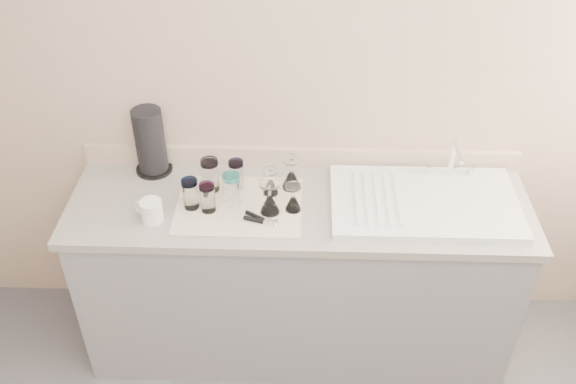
{
  "coord_description": "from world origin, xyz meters",
  "views": [
    {
      "loc": [
        0.02,
        -1.03,
        2.67
      ],
      "look_at": [
        -0.05,
        1.15,
        1.0
      ],
      "focal_mm": 40.0,
      "sensor_mm": 36.0,
      "label": 1
    }
  ],
  "objects_px": {
    "sink_unit": "(425,202)",
    "goblet_front_right": "(293,201)",
    "tumbler_magenta": "(190,193)",
    "white_mug": "(151,211)",
    "tumbler_purple": "(236,174)",
    "can_opener": "(261,220)",
    "goblet_back_right": "(291,178)",
    "goblet_back_left": "(271,185)",
    "tumbler_blue": "(208,197)",
    "goblet_front_left": "(270,202)",
    "paper_towel_roll": "(150,142)",
    "tumbler_lavender": "(232,190)",
    "tumbler_cyan": "(210,175)"
  },
  "relations": [
    {
      "from": "white_mug",
      "to": "tumbler_cyan",
      "type": "bearing_deg",
      "value": 42.81
    },
    {
      "from": "goblet_back_left",
      "to": "goblet_front_left",
      "type": "xyz_separation_m",
      "value": [
        0.0,
        -0.13,
        0.01
      ]
    },
    {
      "from": "can_opener",
      "to": "paper_towel_roll",
      "type": "distance_m",
      "value": 0.67
    },
    {
      "from": "tumbler_lavender",
      "to": "tumbler_cyan",
      "type": "bearing_deg",
      "value": 135.96
    },
    {
      "from": "sink_unit",
      "to": "paper_towel_roll",
      "type": "height_order",
      "value": "paper_towel_roll"
    },
    {
      "from": "tumbler_cyan",
      "to": "goblet_front_right",
      "type": "distance_m",
      "value": 0.4
    },
    {
      "from": "goblet_front_left",
      "to": "white_mug",
      "type": "xyz_separation_m",
      "value": [
        -0.5,
        -0.06,
        -0.01
      ]
    },
    {
      "from": "tumbler_purple",
      "to": "goblet_back_right",
      "type": "xyz_separation_m",
      "value": [
        0.25,
        0.0,
        -0.02
      ]
    },
    {
      "from": "tumbler_cyan",
      "to": "goblet_front_right",
      "type": "relative_size",
      "value": 1.24
    },
    {
      "from": "tumbler_magenta",
      "to": "goblet_front_left",
      "type": "relative_size",
      "value": 0.92
    },
    {
      "from": "tumbler_cyan",
      "to": "can_opener",
      "type": "bearing_deg",
      "value": -42.58
    },
    {
      "from": "tumbler_lavender",
      "to": "sink_unit",
      "type": "bearing_deg",
      "value": 1.85
    },
    {
      "from": "goblet_front_right",
      "to": "tumbler_magenta",
      "type": "bearing_deg",
      "value": 179.52
    },
    {
      "from": "tumbler_cyan",
      "to": "white_mug",
      "type": "relative_size",
      "value": 1.1
    },
    {
      "from": "goblet_back_left",
      "to": "goblet_back_right",
      "type": "relative_size",
      "value": 0.8
    },
    {
      "from": "goblet_back_right",
      "to": "can_opener",
      "type": "relative_size",
      "value": 1.0
    },
    {
      "from": "tumbler_blue",
      "to": "goblet_back_left",
      "type": "bearing_deg",
      "value": 26.35
    },
    {
      "from": "tumbler_purple",
      "to": "tumbler_magenta",
      "type": "relative_size",
      "value": 0.97
    },
    {
      "from": "sink_unit",
      "to": "goblet_back_right",
      "type": "relative_size",
      "value": 5.27
    },
    {
      "from": "tumbler_purple",
      "to": "tumbler_magenta",
      "type": "distance_m",
      "value": 0.24
    },
    {
      "from": "goblet_back_right",
      "to": "paper_towel_roll",
      "type": "xyz_separation_m",
      "value": [
        -0.65,
        0.12,
        0.1
      ]
    },
    {
      "from": "paper_towel_roll",
      "to": "tumbler_magenta",
      "type": "bearing_deg",
      "value": -51.55
    },
    {
      "from": "tumbler_cyan",
      "to": "white_mug",
      "type": "distance_m",
      "value": 0.31
    },
    {
      "from": "sink_unit",
      "to": "goblet_front_left",
      "type": "distance_m",
      "value": 0.68
    },
    {
      "from": "tumbler_magenta",
      "to": "paper_towel_roll",
      "type": "height_order",
      "value": "paper_towel_roll"
    },
    {
      "from": "tumbler_cyan",
      "to": "tumbler_lavender",
      "type": "height_order",
      "value": "tumbler_cyan"
    },
    {
      "from": "tumbler_blue",
      "to": "paper_towel_roll",
      "type": "height_order",
      "value": "paper_towel_roll"
    },
    {
      "from": "tumbler_cyan",
      "to": "paper_towel_roll",
      "type": "bearing_deg",
      "value": 152.53
    },
    {
      "from": "sink_unit",
      "to": "goblet_front_right",
      "type": "distance_m",
      "value": 0.58
    },
    {
      "from": "goblet_front_left",
      "to": "white_mug",
      "type": "distance_m",
      "value": 0.51
    },
    {
      "from": "tumbler_purple",
      "to": "paper_towel_roll",
      "type": "relative_size",
      "value": 0.43
    },
    {
      "from": "tumbler_cyan",
      "to": "paper_towel_roll",
      "type": "relative_size",
      "value": 0.49
    },
    {
      "from": "sink_unit",
      "to": "goblet_front_left",
      "type": "bearing_deg",
      "value": -173.7
    },
    {
      "from": "sink_unit",
      "to": "tumbler_cyan",
      "type": "distance_m",
      "value": 0.96
    },
    {
      "from": "tumbler_magenta",
      "to": "white_mug",
      "type": "distance_m",
      "value": 0.18
    },
    {
      "from": "goblet_back_right",
      "to": "tumbler_blue",
      "type": "bearing_deg",
      "value": -153.43
    },
    {
      "from": "goblet_back_left",
      "to": "white_mug",
      "type": "xyz_separation_m",
      "value": [
        -0.5,
        -0.19,
        -0.0
      ]
    },
    {
      "from": "sink_unit",
      "to": "tumbler_purple",
      "type": "xyz_separation_m",
      "value": [
        -0.84,
        0.1,
        0.06
      ]
    },
    {
      "from": "tumbler_cyan",
      "to": "goblet_front_left",
      "type": "relative_size",
      "value": 1.03
    },
    {
      "from": "sink_unit",
      "to": "goblet_back_left",
      "type": "distance_m",
      "value": 0.69
    },
    {
      "from": "goblet_front_right",
      "to": "white_mug",
      "type": "height_order",
      "value": "goblet_front_right"
    },
    {
      "from": "sink_unit",
      "to": "tumbler_blue",
      "type": "bearing_deg",
      "value": -175.62
    },
    {
      "from": "goblet_back_left",
      "to": "goblet_front_right",
      "type": "bearing_deg",
      "value": -47.68
    },
    {
      "from": "sink_unit",
      "to": "goblet_front_right",
      "type": "xyz_separation_m",
      "value": [
        -0.58,
        -0.06,
        0.03
      ]
    },
    {
      "from": "tumbler_cyan",
      "to": "tumbler_purple",
      "type": "bearing_deg",
      "value": 12.53
    },
    {
      "from": "sink_unit",
      "to": "tumbler_magenta",
      "type": "bearing_deg",
      "value": -177.12
    },
    {
      "from": "goblet_back_right",
      "to": "goblet_front_left",
      "type": "height_order",
      "value": "goblet_back_right"
    },
    {
      "from": "sink_unit",
      "to": "tumbler_magenta",
      "type": "height_order",
      "value": "sink_unit"
    },
    {
      "from": "goblet_front_left",
      "to": "tumbler_lavender",
      "type": "bearing_deg",
      "value": 164.11
    },
    {
      "from": "tumbler_purple",
      "to": "can_opener",
      "type": "xyz_separation_m",
      "value": [
        0.13,
        -0.25,
        -0.06
      ]
    }
  ]
}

